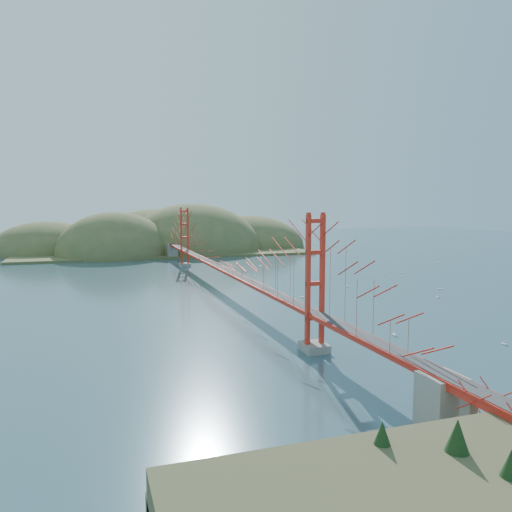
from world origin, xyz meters
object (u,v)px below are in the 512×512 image
object	(u,v)px
fort	(471,436)
sailboat_0	(302,296)
bridge	(223,242)
sailboat_1	(440,288)

from	to	relation	value
fort	sailboat_0	size ratio (longest dim) A/B	5.66
bridge	sailboat_1	distance (m)	32.21
fort	sailboat_0	xyz separation A→B (m)	(8.45, 40.40, -0.52)
sailboat_0	sailboat_1	xyz separation A→B (m)	(21.58, -0.43, 0.01)
bridge	fort	xyz separation A→B (m)	(0.40, -47.98, -6.34)
bridge	fort	world-z (taller)	bridge
bridge	fort	distance (m)	48.40
sailboat_0	sailboat_1	world-z (taller)	sailboat_1
sailboat_0	sailboat_1	size ratio (longest dim) A/B	0.89
sailboat_1	bridge	bearing A→B (deg)	165.25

